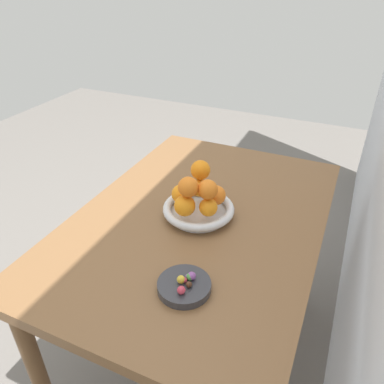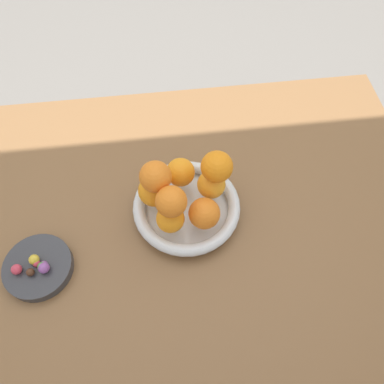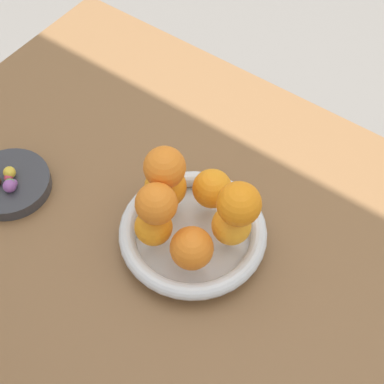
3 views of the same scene
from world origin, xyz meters
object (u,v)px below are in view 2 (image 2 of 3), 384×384
at_px(orange_1, 154,191).
at_px(candy_ball_4, 36,263).
at_px(dining_table, 187,231).
at_px(orange_2, 170,219).
at_px(orange_6, 171,201).
at_px(orange_0, 181,172).
at_px(orange_3, 204,213).
at_px(orange_5, 217,167).
at_px(orange_7, 155,177).
at_px(candy_ball_2, 44,264).
at_px(fruit_bowl, 185,207).
at_px(candy_ball_0, 30,272).
at_px(candy_ball_3, 43,267).
at_px(orange_4, 211,185).
at_px(candy_ball_6, 34,260).
at_px(candy_ball_5, 44,268).
at_px(candy_dish, 38,267).
at_px(candy_ball_1, 17,269).

relative_size(orange_1, candy_ball_4, 4.52).
distance_m(dining_table, candy_ball_4, 0.34).
relative_size(orange_2, orange_6, 0.94).
height_order(orange_0, orange_3, orange_3).
bearing_deg(orange_1, orange_5, -178.38).
relative_size(orange_7, candy_ball_2, 4.28).
height_order(fruit_bowl, candy_ball_4, fruit_bowl).
bearing_deg(candy_ball_0, orange_6, -166.51).
relative_size(orange_1, orange_3, 1.03).
bearing_deg(candy_ball_3, orange_5, -160.63).
xyz_separation_m(orange_4, candy_ball_6, (0.36, 0.11, -0.04)).
height_order(candy_ball_4, candy_ball_5, candy_ball_5).
distance_m(orange_1, candy_ball_2, 0.26).
relative_size(orange_4, candy_ball_5, 2.73).
relative_size(fruit_bowl, orange_2, 4.05).
bearing_deg(candy_ball_4, candy_ball_5, 143.48).
relative_size(candy_ball_2, candy_ball_6, 0.71).
xyz_separation_m(orange_4, orange_6, (0.09, 0.06, 0.06)).
height_order(orange_6, candy_ball_4, orange_6).
xyz_separation_m(fruit_bowl, orange_0, (0.00, -0.06, 0.05)).
height_order(orange_0, candy_ball_5, orange_0).
bearing_deg(orange_0, dining_table, 95.12).
relative_size(fruit_bowl, orange_7, 3.69).
relative_size(orange_2, orange_7, 0.91).
bearing_deg(orange_3, candy_ball_5, 10.67).
bearing_deg(orange_0, orange_4, 147.98).
bearing_deg(orange_2, orange_7, -70.86).
height_order(orange_3, candy_ball_4, orange_3).
bearing_deg(candy_dish, orange_4, -162.41).
bearing_deg(orange_5, candy_ball_3, 19.37).
height_order(candy_ball_0, candy_ball_1, candy_ball_1).
relative_size(orange_7, candy_ball_6, 3.02).
bearing_deg(candy_ball_2, candy_ball_3, 80.97).
distance_m(candy_ball_1, candy_ball_5, 0.05).
xyz_separation_m(dining_table, orange_1, (0.06, -0.02, 0.16)).
bearing_deg(orange_1, candy_ball_0, 27.13).
bearing_deg(candy_ball_1, orange_0, -154.38).
bearing_deg(candy_dish, candy_ball_2, 169.38).
bearing_deg(orange_4, orange_1, 1.37).
height_order(orange_1, orange_5, orange_5).
bearing_deg(orange_0, candy_ball_5, 30.13).
distance_m(orange_4, candy_ball_4, 0.38).
xyz_separation_m(orange_6, candy_ball_1, (0.31, 0.06, -0.09)).
bearing_deg(orange_3, orange_4, -109.80).
bearing_deg(orange_4, orange_5, -174.64).
bearing_deg(candy_ball_2, candy_ball_4, -14.45).
relative_size(orange_4, orange_7, 0.96).
height_order(fruit_bowl, orange_5, orange_5).
height_order(candy_dish, orange_6, orange_6).
xyz_separation_m(orange_1, orange_6, (-0.03, 0.06, 0.05)).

